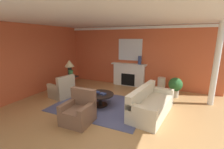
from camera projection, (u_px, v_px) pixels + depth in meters
name	position (u px, v px, depth m)	size (l,w,h in m)	color
ground_plane	(107.00, 111.00, 5.22)	(9.35, 9.35, 0.00)	tan
wall_fireplace	(135.00, 57.00, 7.78)	(7.79, 0.12, 2.98)	#C65633
wall_window	(34.00, 60.00, 6.61)	(0.12, 7.00, 2.98)	#C65633
ceiling_panel	(111.00, 18.00, 4.80)	(7.79, 7.00, 0.06)	white
crown_moulding	(136.00, 28.00, 7.38)	(7.79, 0.08, 0.12)	white
area_rug	(100.00, 105.00, 5.67)	(3.21, 2.42, 0.01)	#4C517A
fireplace	(129.00, 75.00, 7.91)	(1.80, 0.35, 1.16)	white
mantel_mirror	(130.00, 50.00, 7.72)	(1.21, 0.04, 1.06)	silver
sofa	(151.00, 105.00, 5.00)	(1.20, 2.21, 0.85)	beige
armchair_near_window	(62.00, 90.00, 6.40)	(0.94, 0.94, 0.95)	#C1B293
armchair_facing_fireplace	(79.00, 112.00, 4.47)	(0.81, 0.81, 0.95)	brown
coffee_table	(100.00, 97.00, 5.59)	(1.00, 1.00, 0.45)	black
side_table	(71.00, 83.00, 7.14)	(0.56, 0.56, 0.70)	black
table_lamp	(69.00, 65.00, 6.95)	(0.44, 0.44, 0.75)	black
vase_mantel_right	(140.00, 60.00, 7.46)	(0.16, 0.16, 0.41)	navy
vase_on_side_table	(71.00, 74.00, 6.87)	(0.19, 0.19, 0.32)	#33703D
vase_tall_corner	(161.00, 85.00, 7.03)	(0.35, 0.35, 0.67)	beige
book_red_cover	(103.00, 94.00, 5.49)	(0.22, 0.18, 0.04)	navy
book_art_folio	(96.00, 92.00, 5.54)	(0.21, 0.16, 0.04)	navy
potted_plant	(175.00, 86.00, 6.37)	(0.56, 0.56, 0.83)	#BCB29E
column_white	(216.00, 65.00, 5.42)	(0.20, 0.20, 2.98)	white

